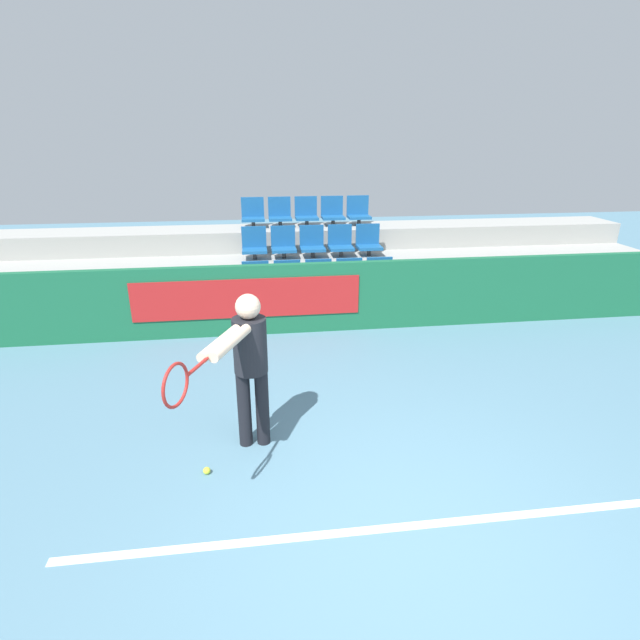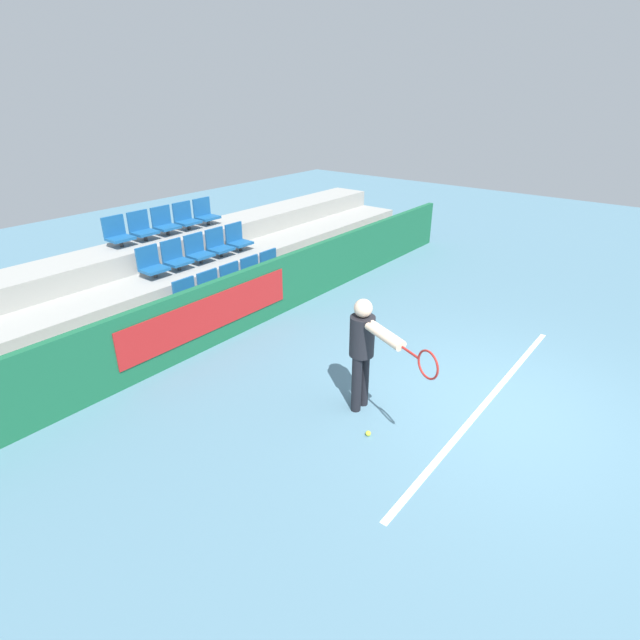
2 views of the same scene
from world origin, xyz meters
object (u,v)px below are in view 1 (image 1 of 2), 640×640
stadium_chair_9 (369,242)px  stadium_chair_2 (319,279)px  stadium_chair_8 (341,243)px  tennis_ball (207,471)px  stadium_chair_10 (253,214)px  stadium_chair_3 (350,278)px  stadium_chair_11 (280,214)px  tennis_player (247,359)px  stadium_chair_5 (254,245)px  stadium_chair_6 (283,244)px  stadium_chair_14 (358,212)px  stadium_chair_4 (380,277)px  stadium_chair_7 (312,243)px  stadium_chair_1 (288,280)px  stadium_chair_13 (333,213)px  stadium_chair_12 (306,213)px  stadium_chair_0 (256,281)px

stadium_chair_9 → stadium_chair_2: bearing=-137.2°
stadium_chair_8 → tennis_ball: 5.44m
stadium_chair_10 → stadium_chair_3: bearing=-51.0°
stadium_chair_11 → tennis_player: bearing=-96.4°
stadium_chair_5 → stadium_chair_6: 0.51m
stadium_chair_14 → stadium_chair_3: bearing=-105.1°
stadium_chair_2 → stadium_chair_9: 1.45m
stadium_chair_4 → stadium_chair_7: (-1.03, 0.95, 0.39)m
stadium_chair_7 → stadium_chair_1: bearing=-118.4°
stadium_chair_2 → stadium_chair_10: size_ratio=1.00×
stadium_chair_6 → tennis_player: tennis_player is taller
stadium_chair_9 → tennis_ball: (-2.57, -4.94, -0.99)m
stadium_chair_4 → stadium_chair_5: bearing=155.2°
stadium_chair_8 → tennis_ball: bearing=-112.6°
stadium_chair_7 → tennis_ball: bearing=-107.4°
stadium_chair_3 → stadium_chair_14: bearing=74.9°
stadium_chair_10 → tennis_player: size_ratio=0.36×
stadium_chair_3 → stadium_chair_13: (0.00, 1.90, 0.78)m
stadium_chair_1 → stadium_chair_6: 1.03m
stadium_chair_5 → stadium_chair_13: 1.85m
stadium_chair_5 → tennis_player: bearing=-91.4°
stadium_chair_4 → stadium_chair_14: stadium_chair_14 is taller
stadium_chair_2 → stadium_chair_3: bearing=0.0°
stadium_chair_4 → stadium_chair_12: (-1.03, 1.90, 0.78)m
tennis_ball → stadium_chair_8: bearing=67.4°
stadium_chair_9 → stadium_chair_14: (0.00, 0.95, 0.39)m
stadium_chair_2 → stadium_chair_8: size_ratio=1.00×
stadium_chair_11 → stadium_chair_8: bearing=-42.8°
stadium_chair_1 → stadium_chair_2: bearing=0.0°
stadium_chair_3 → stadium_chair_8: size_ratio=1.00×
stadium_chair_5 → stadium_chair_12: (1.03, 0.95, 0.39)m
stadium_chair_13 → tennis_ball: 6.39m
stadium_chair_3 → stadium_chair_11: bearing=118.4°
stadium_chair_11 → tennis_ball: stadium_chair_11 is taller
stadium_chair_10 → stadium_chair_11: size_ratio=1.00×
stadium_chair_1 → stadium_chair_13: 2.30m
stadium_chair_11 → stadium_chair_13: bearing=0.0°
stadium_chair_10 → stadium_chair_12: (1.03, 0.00, 0.00)m
stadium_chair_2 → stadium_chair_6: stadium_chair_6 is taller
stadium_chair_12 → stadium_chair_4: bearing=-61.6°
stadium_chair_1 → stadium_chair_0: bearing=180.0°
stadium_chair_12 → stadium_chair_8: bearing=-61.6°
stadium_chair_13 → stadium_chair_0: bearing=-129.0°
stadium_chair_1 → stadium_chair_2: same height
stadium_chair_8 → stadium_chair_10: stadium_chair_10 is taller
stadium_chair_5 → stadium_chair_1: bearing=-61.6°
stadium_chair_3 → stadium_chair_4: 0.51m
stadium_chair_5 → stadium_chair_8: (1.54, 0.00, 0.00)m
stadium_chair_2 → stadium_chair_10: bearing=118.4°
stadium_chair_4 → stadium_chair_10: bearing=137.2°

